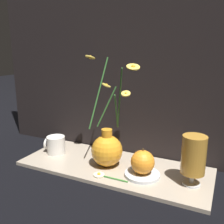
{
  "coord_description": "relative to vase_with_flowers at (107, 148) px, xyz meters",
  "views": [
    {
      "loc": [
        0.34,
        -0.73,
        0.41
      ],
      "look_at": [
        -0.01,
        0.0,
        0.2
      ],
      "focal_mm": 40.0,
      "sensor_mm": 36.0,
      "label": 1
    }
  ],
  "objects": [
    {
      "name": "vase_with_flowers",
      "position": [
        0.0,
        0.0,
        0.0
      ],
      "size": [
        0.2,
        0.14,
        0.38
      ],
      "color": "orange",
      "rests_on": "shelf"
    },
    {
      "name": "saucer_plate",
      "position": [
        0.14,
        -0.02,
        -0.06
      ],
      "size": [
        0.11,
        0.11,
        0.01
      ],
      "color": "silver",
      "rests_on": "shelf"
    },
    {
      "name": "backdrop_wall",
      "position": [
        0.02,
        0.15,
        0.47
      ],
      "size": [
        1.16,
        0.02,
        1.1
      ],
      "color": "black",
      "rests_on": "ground_plane"
    },
    {
      "name": "orange_fruit",
      "position": [
        0.14,
        -0.02,
        -0.02
      ],
      "size": [
        0.08,
        0.08,
        0.08
      ],
      "color": "orange",
      "rests_on": "saucer_plate"
    },
    {
      "name": "ground_plane",
      "position": [
        0.02,
        0.01,
        -0.08
      ],
      "size": [
        6.0,
        6.0,
        0.0
      ],
      "primitive_type": "plane",
      "color": "black"
    },
    {
      "name": "loose_daisy",
      "position": [
        0.02,
        -0.08,
        -0.06
      ],
      "size": [
        0.12,
        0.04,
        0.01
      ],
      "color": "#3D7A33",
      "rests_on": "shelf"
    },
    {
      "name": "shelf",
      "position": [
        0.02,
        0.01,
        -0.07
      ],
      "size": [
        0.66,
        0.26,
        0.01
      ],
      "color": "tan",
      "rests_on": "ground_plane"
    },
    {
      "name": "tea_glass",
      "position": [
        0.29,
        -0.01,
        0.03
      ],
      "size": [
        0.07,
        0.07,
        0.15
      ],
      "color": "silver",
      "rests_on": "shelf"
    },
    {
      "name": "yellow_mug",
      "position": [
        -0.23,
        0.01,
        -0.03
      ],
      "size": [
        0.08,
        0.07,
        0.07
      ],
      "color": "silver",
      "rests_on": "shelf"
    }
  ]
}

